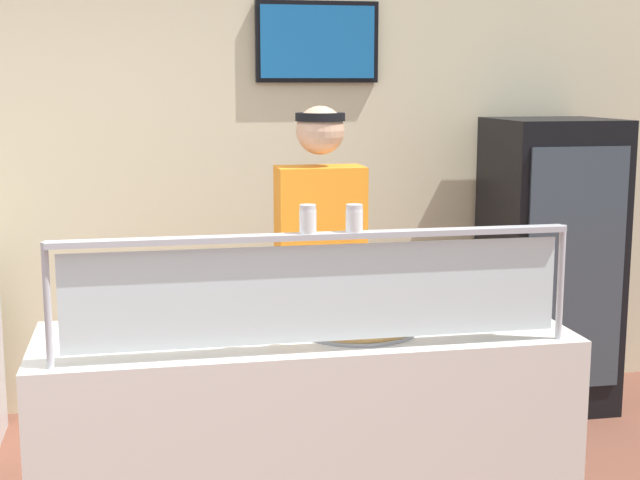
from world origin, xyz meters
The scene contains 9 objects.
shop_rear_unit centered at (0.98, 2.34, 1.36)m, with size 6.36×0.13×2.70m.
serving_counter centered at (0.98, 0.33, 0.47)m, with size 1.96×0.67×0.95m, color silver.
sneeze_guard centered at (0.98, 0.06, 1.22)m, with size 1.78×0.06×0.41m.
pizza_tray centered at (1.17, 0.31, 0.97)m, with size 0.45×0.45×0.04m.
pizza_server centered at (1.18, 0.29, 0.99)m, with size 0.07×0.28×0.01m, color #ADAFB7.
parmesan_shaker centered at (0.94, 0.06, 1.41)m, with size 0.06×0.06×0.10m.
pepper_flake_shaker centered at (1.10, 0.06, 1.40)m, with size 0.06×0.06×0.09m.
worker_figure centered at (1.17, 0.98, 1.01)m, with size 0.41×0.50×1.76m.
drink_fridge centered at (2.69, 1.89, 0.83)m, with size 0.66×0.67×1.66m.
Camera 1 is at (0.40, -2.87, 1.86)m, focal length 51.08 mm.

